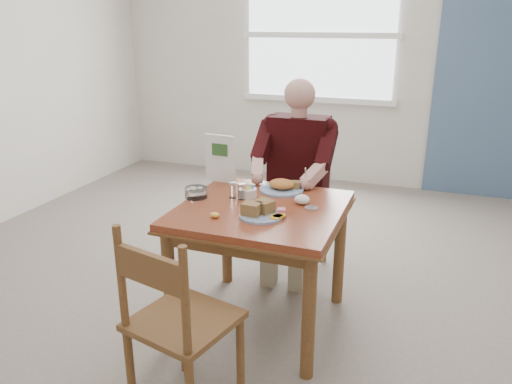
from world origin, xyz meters
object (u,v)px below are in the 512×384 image
at_px(table, 261,225).
at_px(chair_near, 177,323).
at_px(diner, 296,164).
at_px(far_plate, 283,186).
at_px(chair_far, 298,205).
at_px(near_plate, 261,211).

relative_size(table, chair_near, 0.97).
distance_m(diner, far_plate, 0.41).
relative_size(chair_far, diner, 0.69).
distance_m(chair_far, near_plate, 0.99).
bearing_deg(chair_near, far_plate, 83.39).
height_order(chair_near, far_plate, chair_near).
distance_m(table, near_plate, 0.20).
height_order(table, chair_far, chair_far).
height_order(table, far_plate, far_plate).
bearing_deg(table, chair_far, 90.00).
bearing_deg(chair_far, far_plate, -86.41).
bearing_deg(far_plate, table, -95.79).
relative_size(chair_far, far_plate, 2.82).
xyz_separation_m(table, chair_near, (-0.10, -0.83, -0.16)).
xyz_separation_m(table, near_plate, (0.05, -0.14, 0.14)).
xyz_separation_m(chair_far, chair_near, (-0.10, -1.62, 0.00)).
height_order(chair_near, near_plate, chair_near).
bearing_deg(chair_far, diner, -89.99).
relative_size(near_plate, far_plate, 0.83).
distance_m(chair_near, diner, 1.57).
bearing_deg(chair_far, near_plate, -87.20).
distance_m(diner, near_plate, 0.85).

